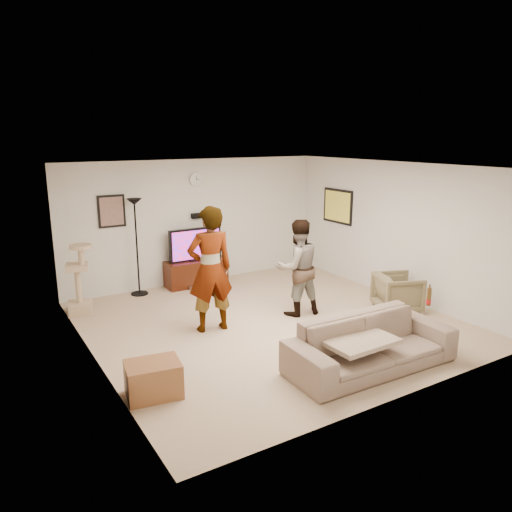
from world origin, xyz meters
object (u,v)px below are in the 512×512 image
person_left (210,269)px  sofa (371,344)px  tv_stand (196,272)px  person_right (297,268)px  side_table (153,379)px  cat_tree (78,279)px  floor_lamp (137,248)px  armchair (398,293)px  beer_bottle (429,297)px  tv (195,244)px

person_left → sofa: person_left is taller
tv_stand → person_right: 2.58m
tv_stand → sofa: sofa is taller
side_table → sofa: bearing=-16.7°
tv_stand → person_right: person_right is taller
person_right → sofa: (-0.35, -2.12, -0.48)m
tv_stand → cat_tree: size_ratio=1.03×
floor_lamp → person_right: bearing=-51.1°
side_table → floor_lamp: bearing=74.1°
armchair → beer_bottle: bearing=168.2°
tv_stand → beer_bottle: (1.46, -4.52, 0.53)m
sofa → person_left: bearing=119.7°
side_table → tv: bearing=58.9°
sofa → cat_tree: bearing=126.3°
person_left → armchair: 3.32m
sofa → person_right: bearing=82.2°
cat_tree → sofa: cat_tree is taller
side_table → tv_stand: bearing=58.9°
floor_lamp → armchair: (3.52, -3.19, -0.59)m
tv → person_right: size_ratio=0.67×
person_right → beer_bottle: (0.70, -2.12, -0.02)m
side_table → armchair: bearing=6.8°
person_right → armchair: person_right is taller
tv_stand → sofa: 4.54m
beer_bottle → side_table: 3.84m
cat_tree → sofa: (2.79, -4.04, -0.27)m
cat_tree → person_left: size_ratio=0.62×
cat_tree → armchair: size_ratio=1.70×
floor_lamp → beer_bottle: bearing=-59.7°
floor_lamp → sofa: floor_lamp is taller
person_right → side_table: size_ratio=2.63×
beer_bottle → cat_tree: bearing=133.5°
tv → person_left: size_ratio=0.56×
person_left → sofa: size_ratio=0.85×
person_left → side_table: (-1.46, -1.45, -0.77)m
beer_bottle → tv_stand: bearing=107.9°
floor_lamp → person_right: 3.10m
cat_tree → beer_bottle: cat_tree is taller
person_left → beer_bottle: person_left is taller
tv_stand → armchair: 3.95m
cat_tree → beer_bottle: (3.84, -4.04, 0.19)m
tv_stand → armchair: (2.34, -3.18, 0.06)m
floor_lamp → side_table: (-1.06, -3.74, -0.71)m
tv_stand → floor_lamp: size_ratio=0.68×
person_right → armchair: size_ratio=2.28×
floor_lamp → person_left: 2.32m
floor_lamp → beer_bottle: 5.25m
sofa → armchair: (1.93, 1.34, -0.01)m
tv_stand → tv: bearing=0.0°
cat_tree → person_right: 3.69m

